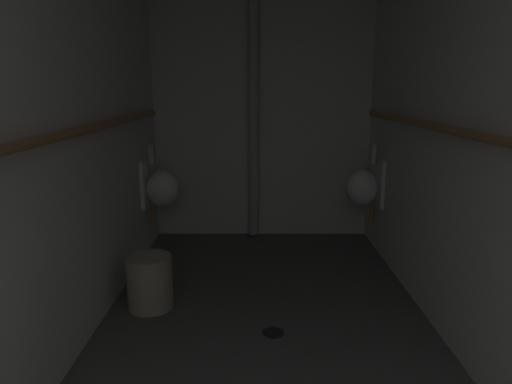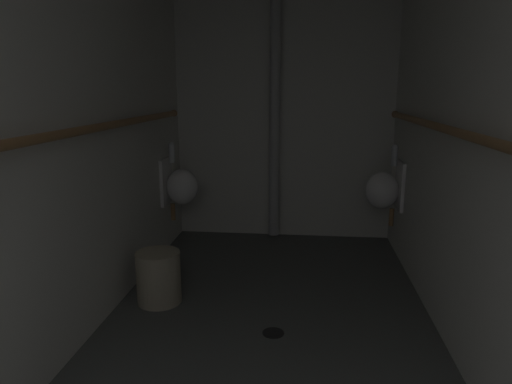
# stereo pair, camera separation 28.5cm
# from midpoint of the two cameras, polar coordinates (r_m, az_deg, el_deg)

# --- Properties ---
(floor) EXTENTS (2.32, 4.64, 0.08)m
(floor) POSITION_cam_midpoint_polar(r_m,az_deg,el_deg) (2.90, 3.83, -20.00)
(floor) COLOR #4C4F4C
(floor) RESTS_ON ground
(wall_left) EXTENTS (0.06, 4.64, 2.50)m
(wall_left) POSITION_cam_midpoint_polar(r_m,az_deg,el_deg) (2.74, -20.22, 6.08)
(wall_left) COLOR silver
(wall_left) RESTS_ON ground
(wall_right) EXTENTS (0.06, 4.64, 2.50)m
(wall_right) POSITION_cam_midpoint_polar(r_m,az_deg,el_deg) (2.67, 29.37, 5.09)
(wall_right) COLOR silver
(wall_right) RESTS_ON ground
(wall_back) EXTENTS (2.32, 0.06, 2.50)m
(wall_back) POSITION_cam_midpoint_polar(r_m,az_deg,el_deg) (4.74, 5.24, 9.30)
(wall_back) COLOR silver
(wall_back) RESTS_ON ground
(urinal_left_mid) EXTENTS (0.32, 0.30, 0.76)m
(urinal_left_mid) POSITION_cam_midpoint_polar(r_m,az_deg,el_deg) (4.38, -7.62, 0.76)
(urinal_left_mid) COLOR white
(urinal_right_mid) EXTENTS (0.32, 0.30, 0.76)m
(urinal_right_mid) POSITION_cam_midpoint_polar(r_m,az_deg,el_deg) (4.38, 17.49, 0.27)
(urinal_right_mid) COLOR white
(supply_pipe_left) EXTENTS (0.06, 3.87, 0.06)m
(supply_pipe_left) POSITION_cam_midpoint_polar(r_m,az_deg,el_deg) (2.71, -18.42, 7.15)
(supply_pipe_left) COLOR #9E7042
(supply_pipe_right) EXTENTS (0.06, 3.89, 0.06)m
(supply_pipe_right) POSITION_cam_midpoint_polar(r_m,az_deg,el_deg) (2.68, 27.34, 6.31)
(supply_pipe_right) COLOR #9E7042
(standpipe_back_wall) EXTENTS (0.11, 0.11, 2.45)m
(standpipe_back_wall) POSITION_cam_midpoint_polar(r_m,az_deg,el_deg) (4.64, 4.11, 9.24)
(standpipe_back_wall) COLOR #B2B2B2
(standpipe_back_wall) RESTS_ON ground
(floor_drain) EXTENTS (0.14, 0.14, 0.01)m
(floor_drain) POSITION_cam_midpoint_polar(r_m,az_deg,el_deg) (3.07, 4.94, -17.13)
(floor_drain) COLOR black
(floor_drain) RESTS_ON ground
(waste_bin) EXTENTS (0.32, 0.32, 0.38)m
(waste_bin) POSITION_cam_midpoint_polar(r_m,az_deg,el_deg) (3.42, -9.66, -10.48)
(waste_bin) COLOR #9E937A
(waste_bin) RESTS_ON ground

